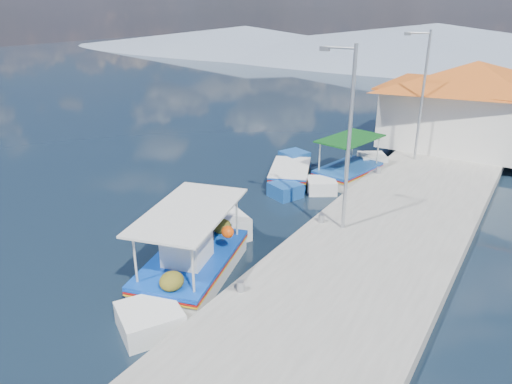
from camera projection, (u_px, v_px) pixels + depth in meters
The scene contains 9 objects.
ground at pixel (200, 231), 16.93m from camera, with size 160.00×160.00×0.00m, color black.
quay at pixel (412, 203), 18.62m from camera, with size 5.00×44.00×0.50m, color #9D9A93.
bollards at pixel (356, 189), 18.92m from camera, with size 0.20×17.20×0.30m.
main_caique at pixel (194, 262), 13.98m from camera, with size 3.39×7.06×2.41m.
caique_green_canopy at pixel (348, 172), 21.78m from camera, with size 2.48×5.81×2.21m.
caique_blue_hull at pixel (291, 175), 21.66m from camera, with size 3.05×5.21×1.00m.
harbor_building at pixel (471, 103), 24.60m from camera, with size 10.49×10.49×4.40m.
lamp_post_near at pixel (347, 131), 14.83m from camera, with size 1.21×0.14×6.00m.
lamp_post_far at pixel (421, 90), 21.90m from camera, with size 1.21×0.14×6.00m.
Camera 1 is at (9.82, -11.77, 7.58)m, focal length 33.15 mm.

